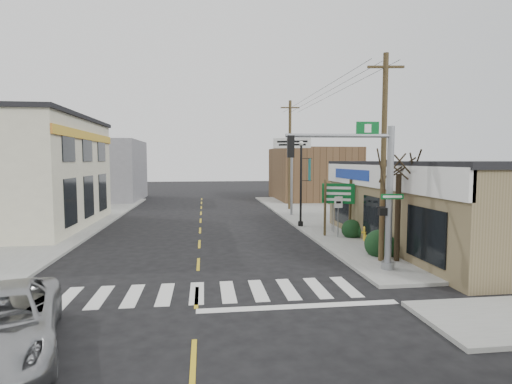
{
  "coord_description": "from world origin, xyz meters",
  "views": [
    {
      "loc": [
        0.26,
        -12.3,
        4.27
      ],
      "look_at": [
        2.66,
        6.04,
        2.8
      ],
      "focal_mm": 28.0,
      "sensor_mm": 36.0,
      "label": 1
    }
  ],
  "objects": [
    {
      "name": "ped_crossing_sign",
      "position": [
        7.67,
        9.68,
        1.95
      ],
      "size": [
        1.03,
        0.07,
        2.65
      ],
      "rotation": [
        0.0,
        0.0,
        -0.02
      ],
      "color": "gray",
      "rests_on": "sidewalk_right"
    },
    {
      "name": "bare_tree",
      "position": [
        8.13,
        3.01,
        4.37
      ],
      "size": [
        2.7,
        2.7,
        5.39
      ],
      "rotation": [
        0.0,
        0.0,
        -0.42
      ],
      "color": "black",
      "rests_on": "sidewalk_right"
    },
    {
      "name": "shrub_back",
      "position": [
        8.19,
        8.25,
        0.53
      ],
      "size": [
        1.07,
        1.07,
        0.8
      ],
      "primitive_type": "ellipsoid",
      "color": "black",
      "rests_on": "sidewalk_right"
    },
    {
      "name": "traffic_signal_pole",
      "position": [
        6.54,
        1.87,
        3.45
      ],
      "size": [
        4.4,
        0.37,
        5.57
      ],
      "rotation": [
        0.0,
        0.0,
        -0.07
      ],
      "color": "gray",
      "rests_on": "sidewalk_right"
    },
    {
      "name": "thrift_store",
      "position": [
        14.5,
        6.0,
        2.0
      ],
      "size": [
        12.0,
        14.0,
        4.0
      ],
      "primitive_type": "cube",
      "color": "olive",
      "rests_on": "ground"
    },
    {
      "name": "utility_pole_far",
      "position": [
        7.5,
        20.92,
        4.82
      ],
      "size": [
        1.59,
        0.24,
        9.15
      ],
      "rotation": [
        0.0,
        0.0,
        -0.1
      ],
      "color": "#44261C",
      "rests_on": "sidewalk_right"
    },
    {
      "name": "dance_center_sign",
      "position": [
        6.88,
        17.36,
        4.78
      ],
      "size": [
        2.87,
        0.18,
        6.1
      ],
      "rotation": [
        0.0,
        0.0,
        -0.41
      ],
      "color": "gray",
      "rests_on": "sidewalk_right"
    },
    {
      "name": "bldg_distant_left",
      "position": [
        -11.0,
        32.0,
        3.2
      ],
      "size": [
        9.0,
        10.0,
        6.4
      ],
      "primitive_type": "cube",
      "color": "gray",
      "rests_on": "ground"
    },
    {
      "name": "lamp_post",
      "position": [
        6.36,
        12.09,
        3.23
      ],
      "size": [
        0.69,
        0.54,
        5.34
      ],
      "rotation": [
        0.0,
        0.0,
        0.39
      ],
      "color": "black",
      "rests_on": "sidewalk_right"
    },
    {
      "name": "sidewalk_right",
      "position": [
        9.0,
        13.0,
        0.07
      ],
      "size": [
        6.0,
        38.0,
        0.13
      ],
      "primitive_type": "cube",
      "color": "gray",
      "rests_on": "ground"
    },
    {
      "name": "center_line",
      "position": [
        0.0,
        8.0,
        0.01
      ],
      "size": [
        0.12,
        56.0,
        0.01
      ],
      "primitive_type": "cube",
      "color": "gold",
      "rests_on": "ground"
    },
    {
      "name": "crosswalk",
      "position": [
        0.0,
        0.4,
        0.01
      ],
      "size": [
        11.0,
        2.2,
        0.01
      ],
      "primitive_type": "cube",
      "color": "silver",
      "rests_on": "ground"
    },
    {
      "name": "guide_sign",
      "position": [
        7.58,
        8.76,
        2.12
      ],
      "size": [
        1.77,
        0.14,
        3.1
      ],
      "rotation": [
        0.0,
        0.0,
        -0.38
      ],
      "color": "#4A3C22",
      "rests_on": "sidewalk_right"
    },
    {
      "name": "ground",
      "position": [
        0.0,
        0.0,
        0.0
      ],
      "size": [
        140.0,
        140.0,
        0.0
      ],
      "primitive_type": "plane",
      "color": "black",
      "rests_on": "ground"
    },
    {
      "name": "fire_hydrant",
      "position": [
        8.5,
        7.12,
        0.55
      ],
      "size": [
        0.24,
        0.24,
        0.77
      ],
      "rotation": [
        0.0,
        0.0,
        -0.16
      ],
      "color": "gold",
      "rests_on": "sidewalk_right"
    },
    {
      "name": "utility_pole_near",
      "position": [
        7.5,
        3.11,
        4.44
      ],
      "size": [
        1.46,
        0.22,
        8.4
      ],
      "rotation": [
        0.0,
        0.0,
        -0.14
      ],
      "color": "#4B3F26",
      "rests_on": "sidewalk_right"
    },
    {
      "name": "bldg_distant_right",
      "position": [
        12.0,
        30.0,
        2.8
      ],
      "size": [
        8.0,
        10.0,
        5.6
      ],
      "primitive_type": "cube",
      "color": "brown",
      "rests_on": "ground"
    },
    {
      "name": "shrub_front",
      "position": [
        7.85,
        4.07,
        0.61
      ],
      "size": [
        1.27,
        1.27,
        0.95
      ],
      "primitive_type": "ellipsoid",
      "color": "#163D1C",
      "rests_on": "sidewalk_right"
    },
    {
      "name": "sidewalk_left",
      "position": [
        -9.0,
        13.0,
        0.07
      ],
      "size": [
        6.0,
        38.0,
        0.13
      ],
      "primitive_type": "cube",
      "color": "gray",
      "rests_on": "ground"
    }
  ]
}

